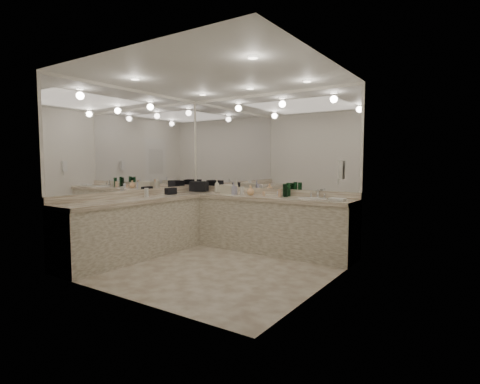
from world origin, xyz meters
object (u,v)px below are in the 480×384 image
Objects in this scene: sink at (312,199)px; black_toiletry_bag at (199,187)px; cream_cosmetic_case at (229,189)px; wall_phone at (342,170)px; soap_bottle_a at (217,186)px; soap_bottle_b at (234,188)px; hand_towel at (337,200)px; soap_bottle_c at (251,190)px.

sink is 2.25m from black_toiletry_bag.
sink is at bearing 11.79° from cream_cosmetic_case.
soap_bottle_a is (-2.40, 0.50, -0.33)m from wall_phone.
soap_bottle_b is at bearing 168.22° from wall_phone.
sink is 0.91m from wall_phone.
soap_bottle_a is (0.45, -0.05, 0.03)m from black_toiletry_bag.
hand_towel is at bearing 8.65° from cream_cosmetic_case.
sink is 2.02× the size of hand_towel.
wall_phone is 2.48m from soap_bottle_a.
sink is 1.83× the size of soap_bottle_a.
soap_bottle_b is (-1.99, 0.41, -0.34)m from wall_phone.
hand_towel is (0.42, -0.10, 0.02)m from sink.
wall_phone is 1.00× the size of soap_bottle_a.
hand_towel is at bearing -2.51° from soap_bottle_c.
black_toiletry_bag is at bearing 178.82° from sink.
soap_bottle_b is (-1.80, 0.01, 0.09)m from hand_towel.
wall_phone is at bearing -65.15° from hand_towel.
hand_towel is 0.90× the size of soap_bottle_a.
cream_cosmetic_case is 1.17× the size of soap_bottle_a.
soap_bottle_a reaches higher than hand_towel.
soap_bottle_c is (-1.68, 0.47, -0.37)m from wall_phone.
hand_towel is at bearing -0.32° from soap_bottle_b.
soap_bottle_a is 0.72m from soap_bottle_c.
cream_cosmetic_case is 1.34× the size of soap_bottle_b.
soap_bottle_b reaches higher than hand_towel.
cream_cosmetic_case is at bearing -6.62° from black_toiletry_bag.
soap_bottle_b is at bearing -8.78° from cream_cosmetic_case.
sink is at bearing 1.58° from soap_bottle_c.
sink is 1.80m from soap_bottle_a.
soap_bottle_a reaches higher than black_toiletry_bag.
soap_bottle_a is (-0.28, 0.04, 0.04)m from cream_cosmetic_case.
sink is 1.39m from soap_bottle_b.
cream_cosmetic_case is 0.14m from soap_bottle_b.
hand_towel is (2.67, -0.14, -0.07)m from black_toiletry_bag.
cream_cosmetic_case is at bearing -7.71° from soap_bottle_a.
soap_bottle_a is at bearing 168.27° from wall_phone.
wall_phone is 1.48× the size of soap_bottle_c.
hand_towel is at bearing 114.85° from wall_phone.
cream_cosmetic_case reaches higher than hand_towel.
hand_towel reaches higher than sink.
soap_bottle_b reaches higher than soap_bottle_c.
black_toiletry_bag is at bearing 171.38° from soap_bottle_b.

